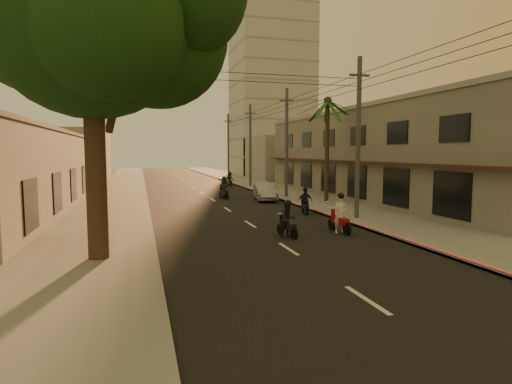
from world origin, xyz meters
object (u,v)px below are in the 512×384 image
(broadleaf_tree, at_px, (103,13))
(parked_car, at_px, (265,191))
(scooter_far_b, at_px, (230,179))
(scooter_far_a, at_px, (224,189))
(palm_tree, at_px, (328,107))
(scooter_mid_b, at_px, (305,202))
(scooter_mid_a, at_px, (288,220))
(scooter_red, at_px, (340,215))

(broadleaf_tree, xyz_separation_m, parked_car, (10.56, 16.42, -7.76))
(scooter_far_b, relative_size, parked_car, 0.38)
(scooter_far_a, bearing_deg, palm_tree, -43.62)
(scooter_mid_b, bearing_deg, scooter_far_b, 99.92)
(scooter_mid_a, distance_m, parked_car, 14.69)
(palm_tree, bearing_deg, broadleaf_tree, -136.52)
(palm_tree, height_order, scooter_far_a, palm_tree)
(scooter_mid_a, distance_m, scooter_far_b, 29.12)
(scooter_red, bearing_deg, scooter_mid_a, -177.41)
(palm_tree, bearing_deg, scooter_far_a, 146.59)
(broadleaf_tree, distance_m, scooter_mid_b, 15.85)
(scooter_far_a, xyz_separation_m, scooter_far_b, (3.09, 12.57, -0.08))
(scooter_far_a, distance_m, parked_car, 3.54)
(scooter_far_b, bearing_deg, scooter_mid_a, -97.08)
(scooter_red, distance_m, scooter_mid_a, 2.73)
(scooter_mid_b, bearing_deg, scooter_far_a, 117.63)
(scooter_mid_b, xyz_separation_m, scooter_far_b, (-0.07, 22.36, 0.00))
(palm_tree, relative_size, scooter_red, 4.19)
(scooter_far_a, height_order, parked_car, scooter_far_a)
(scooter_mid_b, xyz_separation_m, scooter_far_a, (-3.16, 9.79, 0.08))
(scooter_red, xyz_separation_m, scooter_far_b, (0.66, 28.59, -0.08))
(scooter_mid_a, relative_size, parked_car, 0.38)
(broadleaf_tree, bearing_deg, scooter_mid_a, 15.76)
(palm_tree, xyz_separation_m, parked_car, (-4.06, 2.57, -6.44))
(scooter_red, bearing_deg, scooter_mid_b, 78.75)
(broadleaf_tree, bearing_deg, scooter_mid_b, 38.66)
(broadleaf_tree, distance_m, palm_tree, 20.18)
(scooter_red, xyz_separation_m, scooter_mid_a, (-2.71, -0.34, -0.07))
(broadleaf_tree, relative_size, scooter_mid_b, 7.13)
(palm_tree, relative_size, scooter_mid_a, 4.77)
(scooter_red, bearing_deg, broadleaf_tree, -171.06)
(broadleaf_tree, relative_size, scooter_far_a, 6.45)
(scooter_far_a, bearing_deg, scooter_mid_b, -82.34)
(scooter_mid_b, height_order, parked_car, scooter_mid_b)
(scooter_red, distance_m, scooter_mid_b, 6.27)
(scooter_mid_b, height_order, scooter_far_a, scooter_far_a)
(palm_tree, relative_size, scooter_far_b, 4.83)
(scooter_far_a, bearing_deg, scooter_red, -91.60)
(palm_tree, bearing_deg, scooter_red, -111.61)
(palm_tree, height_order, parked_car, palm_tree)
(palm_tree, relative_size, scooter_mid_b, 4.83)
(palm_tree, distance_m, scooter_mid_b, 9.08)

